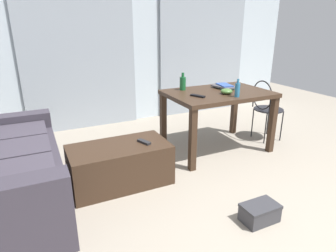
{
  "coord_description": "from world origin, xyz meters",
  "views": [
    {
      "loc": [
        -1.82,
        -1.01,
        1.56
      ],
      "look_at": [
        -0.4,
        1.89,
        0.42
      ],
      "focal_mm": 31.2,
      "sensor_mm": 36.0,
      "label": 1
    }
  ],
  "objects_px": {
    "couch": "(2,173)",
    "bowl": "(227,91)",
    "coffee_table": "(120,165)",
    "craft_table": "(218,100)",
    "bottle_far": "(183,83)",
    "tv_remote_on_table": "(198,96)",
    "shoebox": "(260,213)",
    "bottle_near": "(237,90)",
    "tv_remote_primary": "(144,142)",
    "book_stack": "(224,86)",
    "wire_chair": "(265,104)"
  },
  "relations": [
    {
      "from": "bottle_far",
      "to": "tv_remote_on_table",
      "type": "relative_size",
      "value": 1.22
    },
    {
      "from": "craft_table",
      "to": "bottle_far",
      "type": "height_order",
      "value": "bottle_far"
    },
    {
      "from": "wire_chair",
      "to": "book_stack",
      "type": "xyz_separation_m",
      "value": [
        -0.6,
        0.14,
        0.27
      ]
    },
    {
      "from": "wire_chair",
      "to": "book_stack",
      "type": "bearing_deg",
      "value": 166.47
    },
    {
      "from": "tv_remote_on_table",
      "to": "shoebox",
      "type": "xyz_separation_m",
      "value": [
        -0.16,
        -1.29,
        -0.69
      ]
    },
    {
      "from": "bottle_far",
      "to": "shoebox",
      "type": "height_order",
      "value": "bottle_far"
    },
    {
      "from": "coffee_table",
      "to": "bottle_near",
      "type": "height_order",
      "value": "bottle_near"
    },
    {
      "from": "tv_remote_on_table",
      "to": "shoebox",
      "type": "bearing_deg",
      "value": -122.14
    },
    {
      "from": "tv_remote_on_table",
      "to": "wire_chair",
      "type": "bearing_deg",
      "value": -20.38
    },
    {
      "from": "couch",
      "to": "tv_remote_on_table",
      "type": "bearing_deg",
      "value": 2.4
    },
    {
      "from": "craft_table",
      "to": "bottle_near",
      "type": "bearing_deg",
      "value": -83.65
    },
    {
      "from": "craft_table",
      "to": "shoebox",
      "type": "height_order",
      "value": "craft_table"
    },
    {
      "from": "couch",
      "to": "shoebox",
      "type": "relative_size",
      "value": 5.87
    },
    {
      "from": "shoebox",
      "to": "bottle_near",
      "type": "bearing_deg",
      "value": 62.66
    },
    {
      "from": "bowl",
      "to": "book_stack",
      "type": "relative_size",
      "value": 0.43
    },
    {
      "from": "couch",
      "to": "tv_remote_on_table",
      "type": "relative_size",
      "value": 10.09
    },
    {
      "from": "bowl",
      "to": "tv_remote_primary",
      "type": "distance_m",
      "value": 1.22
    },
    {
      "from": "book_stack",
      "to": "tv_remote_on_table",
      "type": "bearing_deg",
      "value": -156.6
    },
    {
      "from": "bowl",
      "to": "couch",
      "type": "bearing_deg",
      "value": -178.75
    },
    {
      "from": "craft_table",
      "to": "tv_remote_on_table",
      "type": "relative_size",
      "value": 7.0
    },
    {
      "from": "craft_table",
      "to": "tv_remote_primary",
      "type": "relative_size",
      "value": 7.96
    },
    {
      "from": "wire_chair",
      "to": "bowl",
      "type": "bearing_deg",
      "value": -170.7
    },
    {
      "from": "bottle_near",
      "to": "bottle_far",
      "type": "distance_m",
      "value": 0.71
    },
    {
      "from": "bowl",
      "to": "bottle_far",
      "type": "bearing_deg",
      "value": 130.57
    },
    {
      "from": "bottle_near",
      "to": "bowl",
      "type": "distance_m",
      "value": 0.18
    },
    {
      "from": "book_stack",
      "to": "tv_remote_primary",
      "type": "xyz_separation_m",
      "value": [
        -1.31,
        -0.47,
        -0.36
      ]
    },
    {
      "from": "craft_table",
      "to": "bowl",
      "type": "bearing_deg",
      "value": -84.15
    },
    {
      "from": "couch",
      "to": "bottle_far",
      "type": "bearing_deg",
      "value": 12.94
    },
    {
      "from": "craft_table",
      "to": "bowl",
      "type": "height_order",
      "value": "bowl"
    },
    {
      "from": "coffee_table",
      "to": "craft_table",
      "type": "height_order",
      "value": "craft_table"
    },
    {
      "from": "bottle_far",
      "to": "book_stack",
      "type": "xyz_separation_m",
      "value": [
        0.53,
        -0.15,
        -0.06
      ]
    },
    {
      "from": "shoebox",
      "to": "couch",
      "type": "bearing_deg",
      "value": 147.56
    },
    {
      "from": "tv_remote_primary",
      "to": "shoebox",
      "type": "relative_size",
      "value": 0.51
    },
    {
      "from": "bottle_far",
      "to": "craft_table",
      "type": "bearing_deg",
      "value": -38.89
    },
    {
      "from": "coffee_table",
      "to": "bottle_near",
      "type": "xyz_separation_m",
      "value": [
        1.42,
        -0.01,
        0.64
      ]
    },
    {
      "from": "coffee_table",
      "to": "wire_chair",
      "type": "height_order",
      "value": "wire_chair"
    },
    {
      "from": "craft_table",
      "to": "bowl",
      "type": "xyz_separation_m",
      "value": [
        0.01,
        -0.14,
        0.14
      ]
    },
    {
      "from": "wire_chair",
      "to": "bottle_near",
      "type": "relative_size",
      "value": 4.09
    },
    {
      "from": "bottle_far",
      "to": "wire_chair",
      "type": "bearing_deg",
      "value": -14.8
    },
    {
      "from": "bottle_near",
      "to": "shoebox",
      "type": "xyz_separation_m",
      "value": [
        -0.56,
        -1.09,
        -0.77
      ]
    },
    {
      "from": "book_stack",
      "to": "tv_remote_on_table",
      "type": "distance_m",
      "value": 0.6
    },
    {
      "from": "wire_chair",
      "to": "couch",
      "type": "bearing_deg",
      "value": -176.81
    },
    {
      "from": "craft_table",
      "to": "tv_remote_on_table",
      "type": "distance_m",
      "value": 0.4
    },
    {
      "from": "coffee_table",
      "to": "tv_remote_primary",
      "type": "height_order",
      "value": "tv_remote_primary"
    },
    {
      "from": "coffee_table",
      "to": "bottle_far",
      "type": "distance_m",
      "value": 1.35
    },
    {
      "from": "couch",
      "to": "bottle_near",
      "type": "distance_m",
      "value": 2.52
    },
    {
      "from": "craft_table",
      "to": "tv_remote_on_table",
      "type": "height_order",
      "value": "tv_remote_on_table"
    },
    {
      "from": "tv_remote_on_table",
      "to": "bottle_near",
      "type": "bearing_deg",
      "value": -51.95
    },
    {
      "from": "couch",
      "to": "bowl",
      "type": "xyz_separation_m",
      "value": [
        2.44,
        0.05,
        0.48
      ]
    },
    {
      "from": "couch",
      "to": "bottle_far",
      "type": "xyz_separation_m",
      "value": [
        2.08,
        0.48,
        0.54
      ]
    }
  ]
}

